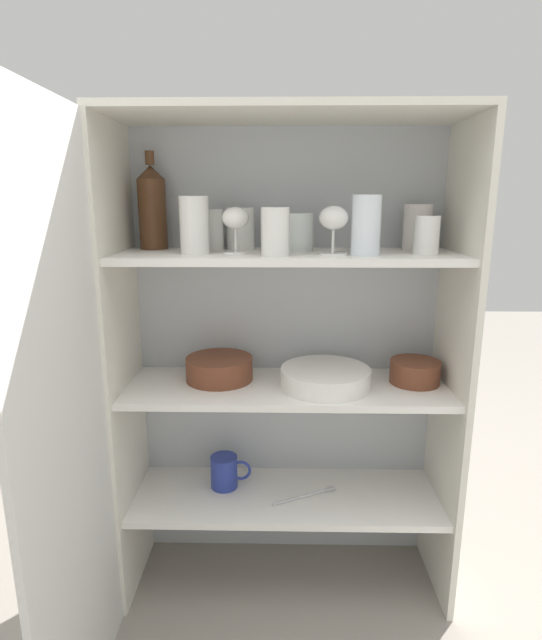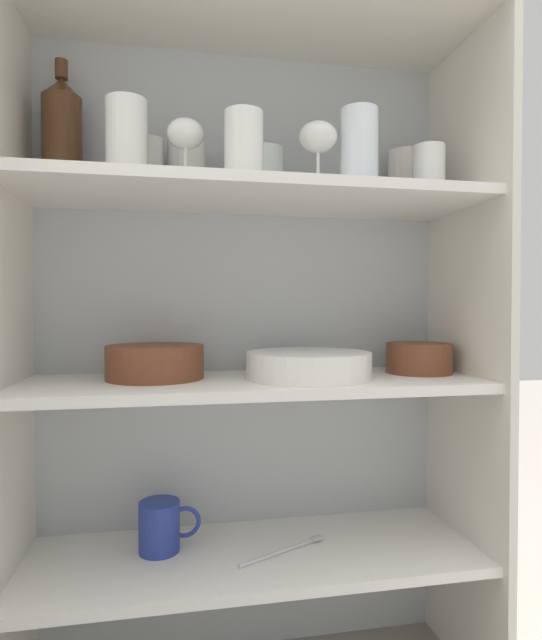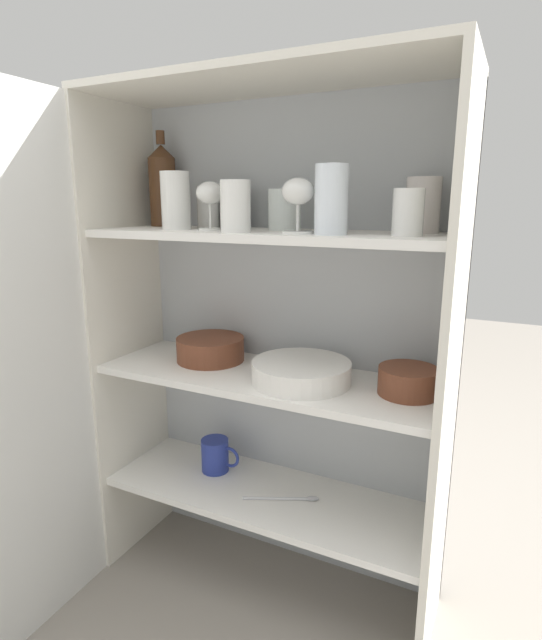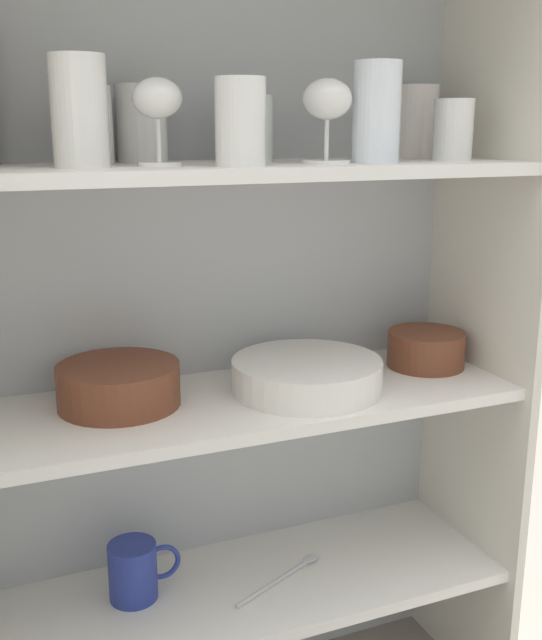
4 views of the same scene
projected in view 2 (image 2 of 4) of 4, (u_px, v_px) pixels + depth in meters
cupboard_back_panel at (245, 354)px, 1.15m from camera, size 0.94×0.02×1.35m
cupboard_side_left at (6, 365)px, 0.91m from camera, size 0.02×0.33×1.35m
cupboard_side_right at (465, 357)px, 1.08m from camera, size 0.02×0.33×1.35m
cupboard_top_panel at (255, 14)px, 0.98m from camera, size 0.94×0.33×0.02m
shelf_board_lower at (255, 556)px, 1.01m from camera, size 0.90×0.30×0.02m
shelf_board_middle at (255, 384)px, 1.00m from camera, size 0.90×0.30×0.02m
shelf_board_upper at (255, 196)px, 0.99m from camera, size 0.90×0.30×0.02m
tumbler_glass_0 at (405, 179)px, 1.14m from camera, size 0.08×0.08×0.13m
tumbler_glass_1 at (359, 149)px, 0.96m from camera, size 0.07×0.07×0.15m
tumbler_glass_2 at (429, 170)px, 1.02m from camera, size 0.06×0.06×0.10m
tumbler_glass_3 at (264, 173)px, 1.05m from camera, size 0.08×0.08×0.10m
tumbler_glass_4 at (127, 141)px, 0.91m from camera, size 0.08×0.08×0.15m
tumbler_glass_5 at (186, 170)px, 1.05m from camera, size 0.08×0.08×0.12m
tumbler_glass_6 at (244, 146)px, 0.90m from camera, size 0.07×0.07×0.12m
tumbler_glass_7 at (148, 167)px, 1.02m from camera, size 0.06×0.06×0.11m
wine_glass_0 at (186, 138)px, 0.93m from camera, size 0.07×0.07×0.12m
wine_glass_1 at (318, 142)px, 0.95m from camera, size 0.07×0.07×0.12m
wine_bottle at (62, 135)px, 1.01m from camera, size 0.08×0.08×0.27m
plate_stack_white at (309, 365)px, 1.01m from camera, size 0.25×0.25×0.05m
mixing_bowl_large at (155, 360)px, 1.00m from camera, size 0.19×0.19×0.07m
serving_bowl_small at (419, 357)px, 1.09m from camera, size 0.14×0.14×0.07m
coffee_mug_primary at (161, 526)px, 1.01m from camera, size 0.12×0.08×0.10m
serving_spoon at (291, 548)px, 1.01m from camera, size 0.20×0.10×0.01m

